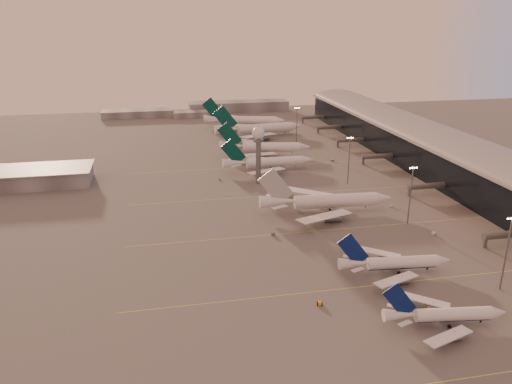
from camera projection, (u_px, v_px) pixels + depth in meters
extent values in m
plane|color=#595656|center=(324.00, 309.00, 146.35)|extent=(700.00, 700.00, 0.00)
cube|color=#D4CD4B|center=(491.00, 374.00, 119.58)|extent=(180.00, 0.25, 0.02)
cube|color=#D4CD4B|center=(403.00, 282.00, 161.22)|extent=(180.00, 0.25, 0.02)
cube|color=#D4CD4B|center=(351.00, 228.00, 202.85)|extent=(180.00, 0.25, 0.02)
cube|color=#D4CD4B|center=(316.00, 192.00, 244.49)|extent=(180.00, 0.25, 0.02)
cube|color=#D4CD4B|center=(290.00, 165.00, 290.75)|extent=(180.00, 0.25, 0.02)
cube|color=black|center=(451.00, 161.00, 265.38)|extent=(36.00, 360.00, 18.00)
cylinder|color=slate|center=(454.00, 144.00, 262.41)|extent=(10.08, 360.00, 10.08)
cube|color=slate|center=(454.00, 144.00, 262.35)|extent=(40.00, 362.00, 0.80)
cylinder|color=#5B5D62|center=(510.00, 234.00, 186.13)|extent=(22.00, 2.80, 2.80)
cube|color=#5B5D62|center=(485.00, 242.00, 185.02)|extent=(1.20, 1.20, 4.40)
cylinder|color=#5B5D62|center=(429.00, 186.00, 239.79)|extent=(22.00, 2.80, 2.80)
cube|color=#5B5D62|center=(410.00, 192.00, 238.68)|extent=(1.20, 1.20, 4.40)
cylinder|color=#5B5D62|center=(379.00, 156.00, 291.61)|extent=(22.00, 2.80, 2.80)
cube|color=#5B5D62|center=(363.00, 161.00, 290.49)|extent=(1.20, 1.20, 4.40)
cylinder|color=#5B5D62|center=(352.00, 140.00, 330.47)|extent=(22.00, 2.80, 2.80)
cube|color=#5B5D62|center=(338.00, 144.00, 329.35)|extent=(1.20, 1.20, 4.40)
cylinder|color=#5B5D62|center=(331.00, 127.00, 369.33)|extent=(22.00, 2.80, 2.80)
cube|color=#5B5D62|center=(318.00, 131.00, 368.21)|extent=(1.20, 1.20, 4.40)
cylinder|color=#5B5D62|center=(314.00, 117.00, 406.34)|extent=(22.00, 2.80, 2.80)
cube|color=#5B5D62|center=(303.00, 120.00, 405.22)|extent=(1.20, 1.20, 4.40)
cube|color=slate|center=(9.00, 179.00, 252.09)|extent=(80.00, 25.00, 8.00)
cube|color=slate|center=(7.00, 171.00, 250.71)|extent=(82.00, 27.00, 0.60)
cylinder|color=#5B5D62|center=(258.00, 163.00, 254.69)|extent=(2.60, 2.60, 22.00)
cylinder|color=#5B5D62|center=(258.00, 141.00, 250.89)|extent=(5.20, 5.20, 1.20)
sphere|color=white|center=(258.00, 133.00, 249.61)|extent=(6.40, 6.40, 6.40)
cylinder|color=#5B5D62|center=(258.00, 126.00, 248.38)|extent=(0.16, 0.16, 2.00)
cylinder|color=#5B5D62|center=(506.00, 253.00, 153.09)|extent=(0.56, 0.56, 25.00)
sphere|color=#FFEABF|center=(508.00, 219.00, 148.98)|extent=(0.56, 0.56, 0.56)
sphere|color=#FFEABF|center=(511.00, 219.00, 149.17)|extent=(0.56, 0.56, 0.56)
cylinder|color=#5B5D62|center=(410.00, 195.00, 203.41)|extent=(0.56, 0.56, 25.00)
cube|color=#5B5D62|center=(413.00, 167.00, 199.46)|extent=(3.60, 0.25, 0.25)
sphere|color=#FFEABF|center=(410.00, 168.00, 199.31)|extent=(0.56, 0.56, 0.56)
sphere|color=#FFEABF|center=(412.00, 168.00, 199.49)|extent=(0.56, 0.56, 0.56)
sphere|color=#FFEABF|center=(415.00, 168.00, 199.68)|extent=(0.56, 0.56, 0.56)
sphere|color=#FFEABF|center=(417.00, 168.00, 199.87)|extent=(0.56, 0.56, 0.56)
cylinder|color=#5B5D62|center=(349.00, 160.00, 253.37)|extent=(0.56, 0.56, 25.00)
cube|color=#5B5D62|center=(350.00, 137.00, 249.41)|extent=(3.60, 0.25, 0.25)
sphere|color=#FFEABF|center=(347.00, 138.00, 249.26)|extent=(0.56, 0.56, 0.56)
sphere|color=#FFEABF|center=(349.00, 138.00, 249.45)|extent=(0.56, 0.56, 0.56)
sphere|color=#FFEABF|center=(351.00, 138.00, 249.63)|extent=(0.56, 0.56, 0.56)
sphere|color=#FFEABF|center=(353.00, 138.00, 249.82)|extent=(0.56, 0.56, 0.56)
cylinder|color=#5B5D62|center=(297.00, 125.00, 336.26)|extent=(0.56, 0.56, 25.00)
cube|color=#5B5D62|center=(297.00, 107.00, 332.30)|extent=(3.60, 0.25, 0.25)
sphere|color=#FFEABF|center=(295.00, 108.00, 332.15)|extent=(0.56, 0.56, 0.56)
sphere|color=#FFEABF|center=(296.00, 108.00, 332.34)|extent=(0.56, 0.56, 0.56)
sphere|color=#FFEABF|center=(298.00, 108.00, 332.53)|extent=(0.56, 0.56, 0.56)
sphere|color=#FFEABF|center=(299.00, 108.00, 332.72)|extent=(0.56, 0.56, 0.56)
cube|color=slate|center=(138.00, 113.00, 430.20)|extent=(60.00, 18.00, 6.00)
cube|color=slate|center=(239.00, 106.00, 455.81)|extent=(90.00, 20.00, 9.00)
cube|color=slate|center=(197.00, 114.00, 430.48)|extent=(40.00, 15.00, 5.00)
cylinder|color=white|center=(453.00, 316.00, 137.86)|extent=(21.76, 6.47, 3.65)
cylinder|color=navy|center=(453.00, 318.00, 138.14)|extent=(21.20, 5.39, 2.63)
cone|color=white|center=(498.00, 314.00, 138.67)|extent=(4.60, 4.17, 3.65)
cone|color=white|center=(399.00, 316.00, 136.75)|extent=(9.41, 4.81, 3.65)
cube|color=white|center=(448.00, 338.00, 129.27)|extent=(15.81, 8.78, 1.15)
cylinder|color=slate|center=(454.00, 338.00, 131.99)|extent=(4.43, 2.90, 2.38)
cube|color=slate|center=(454.00, 335.00, 131.65)|extent=(0.32, 0.28, 1.46)
cube|color=white|center=(422.00, 301.00, 146.21)|extent=(14.72, 11.97, 1.15)
cylinder|color=slate|center=(433.00, 310.00, 144.93)|extent=(4.43, 2.90, 2.38)
cube|color=slate|center=(433.00, 307.00, 144.59)|extent=(0.32, 0.28, 1.46)
cube|color=navy|center=(399.00, 302.00, 135.23)|extent=(9.99, 1.66, 10.89)
cube|color=white|center=(405.00, 325.00, 132.81)|extent=(4.43, 2.79, 0.24)
cube|color=white|center=(395.00, 308.00, 140.64)|extent=(4.32, 3.60, 0.24)
cylinder|color=black|center=(480.00, 322.00, 139.20)|extent=(0.48, 0.48, 0.96)
cylinder|color=black|center=(443.00, 319.00, 140.56)|extent=(1.11, 0.62, 1.06)
cylinder|color=black|center=(449.00, 328.00, 136.57)|extent=(1.11, 0.62, 1.06)
cylinder|color=white|center=(402.00, 264.00, 166.40)|extent=(23.89, 6.28, 4.02)
cylinder|color=navy|center=(402.00, 266.00, 166.70)|extent=(23.31, 5.12, 2.89)
cone|color=white|center=(443.00, 262.00, 167.77)|extent=(4.94, 4.44, 4.02)
cone|color=white|center=(353.00, 265.00, 164.61)|extent=(10.24, 4.96, 4.02)
cube|color=white|center=(396.00, 281.00, 156.78)|extent=(17.29, 10.18, 1.26)
cylinder|color=slate|center=(402.00, 282.00, 159.86)|extent=(4.80, 3.04, 2.61)
cube|color=slate|center=(402.00, 279.00, 159.49)|extent=(0.34, 0.29, 1.61)
cube|color=white|center=(376.00, 253.00, 175.36)|extent=(16.42, 12.73, 1.26)
cylinder|color=slate|center=(385.00, 261.00, 174.05)|extent=(4.80, 3.04, 2.61)
cube|color=slate|center=(386.00, 258.00, 173.67)|extent=(0.34, 0.29, 1.61)
cube|color=navy|center=(353.00, 251.00, 162.92)|extent=(11.01, 1.43, 11.98)
cube|color=white|center=(358.00, 271.00, 160.29)|extent=(4.88, 3.20, 0.26)
cube|color=white|center=(350.00, 258.00, 168.87)|extent=(4.79, 3.85, 0.26)
cylinder|color=black|center=(427.00, 270.00, 168.18)|extent=(0.53, 0.53, 1.06)
cylinder|color=black|center=(393.00, 268.00, 169.29)|extent=(1.21, 0.64, 1.16)
cylinder|color=black|center=(399.00, 275.00, 164.92)|extent=(1.21, 0.64, 1.16)
cylinder|color=white|center=(335.00, 203.00, 219.20)|extent=(36.89, 8.25, 5.72)
cylinder|color=white|center=(335.00, 206.00, 219.63)|extent=(36.05, 6.60, 4.12)
cone|color=white|center=(383.00, 201.00, 221.88)|extent=(7.46, 6.19, 5.72)
cone|color=white|center=(277.00, 204.00, 215.79)|extent=(15.70, 6.77, 5.72)
cube|color=white|center=(324.00, 219.00, 204.20)|extent=(26.46, 16.24, 1.70)
cylinder|color=slate|center=(332.00, 220.00, 208.88)|extent=(7.32, 4.20, 3.72)
cube|color=slate|center=(332.00, 218.00, 208.44)|extent=(0.29, 0.25, 2.29)
cube|color=white|center=(308.00, 194.00, 232.68)|extent=(25.49, 19.07, 1.70)
cylinder|color=slate|center=(319.00, 201.00, 230.62)|extent=(7.32, 4.20, 3.72)
cube|color=slate|center=(319.00, 199.00, 230.19)|extent=(0.29, 0.25, 2.29)
cube|color=#A8ABB0|center=(276.00, 189.00, 213.47)|extent=(15.83, 1.42, 16.96)
cube|color=white|center=(279.00, 210.00, 209.08)|extent=(7.56, 5.11, 0.23)
cube|color=white|center=(274.00, 198.00, 222.33)|extent=(7.46, 5.84, 0.23)
cylinder|color=black|center=(365.00, 209.00, 222.06)|extent=(0.46, 0.46, 0.92)
cylinder|color=black|center=(327.00, 209.00, 221.88)|extent=(1.04, 0.53, 1.01)
cylinder|color=black|center=(330.00, 212.00, 218.09)|extent=(1.04, 0.53, 1.01)
cylinder|color=white|center=(275.00, 163.00, 279.81)|extent=(32.01, 5.49, 5.15)
cylinder|color=white|center=(275.00, 165.00, 280.19)|extent=(31.36, 4.04, 3.71)
cone|color=white|center=(307.00, 162.00, 283.56)|extent=(6.24, 5.22, 5.15)
cone|color=white|center=(235.00, 165.00, 275.13)|extent=(13.45, 5.29, 5.15)
cube|color=white|center=(266.00, 173.00, 266.15)|extent=(22.94, 15.83, 1.53)
cylinder|color=slate|center=(272.00, 174.00, 270.55)|extent=(6.22, 3.41, 3.35)
cube|color=slate|center=(272.00, 172.00, 270.15)|extent=(0.27, 0.22, 2.06)
cube|color=white|center=(256.00, 160.00, 290.96)|extent=(23.07, 15.45, 1.53)
cylinder|color=slate|center=(264.00, 164.00, 289.50)|extent=(6.22, 3.41, 3.35)
cube|color=slate|center=(264.00, 162.00, 289.10)|extent=(0.27, 0.22, 2.06)
cube|color=#043732|center=(233.00, 154.00, 272.97)|extent=(14.18, 0.46, 15.25)
cube|color=white|center=(236.00, 168.00, 269.33)|extent=(6.57, 4.84, 0.22)
cube|color=white|center=(233.00, 162.00, 280.75)|extent=(6.58, 4.75, 0.22)
cylinder|color=black|center=(295.00, 168.00, 283.25)|extent=(0.44, 0.44, 0.89)
cylinder|color=black|center=(269.00, 168.00, 282.15)|extent=(0.98, 0.45, 0.98)
cylinder|color=black|center=(271.00, 170.00, 278.54)|extent=(0.98, 0.45, 0.98)
cylinder|color=white|center=(271.00, 149.00, 310.16)|extent=(35.26, 12.51, 5.62)
cylinder|color=white|center=(271.00, 151.00, 310.58)|extent=(34.26, 10.83, 4.05)
cone|color=white|center=(304.00, 149.00, 310.11)|extent=(7.74, 6.86, 5.62)
cone|color=white|center=(231.00, 148.00, 310.00)|extent=(15.44, 8.44, 5.62)
cube|color=white|center=(257.00, 156.00, 296.68)|extent=(25.92, 12.77, 1.66)
cylinder|color=slate|center=(264.00, 159.00, 300.70)|extent=(7.34, 4.93, 3.65)
cube|color=slate|center=(264.00, 156.00, 300.26)|extent=(0.33, 0.30, 2.25)
cube|color=white|center=(257.00, 145.00, 324.35)|extent=(23.23, 20.64, 1.66)
cylinder|color=slate|center=(263.00, 149.00, 321.83)|extent=(7.34, 4.93, 3.65)
cube|color=slate|center=(263.00, 147.00, 321.39)|extent=(0.33, 0.30, 2.25)
cube|color=#043732|center=(230.00, 137.00, 307.79)|extent=(15.21, 3.44, 16.63)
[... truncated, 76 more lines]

